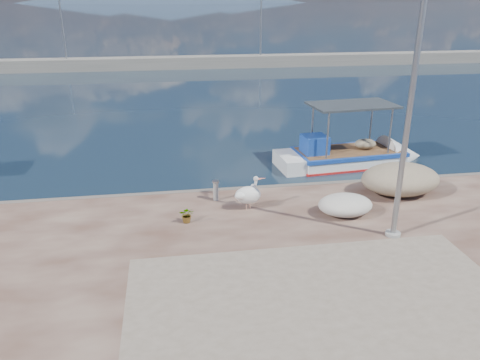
% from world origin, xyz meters
% --- Properties ---
extents(ground, '(1400.00, 1400.00, 0.00)m').
position_xyz_m(ground, '(0.00, 0.00, 0.00)').
color(ground, '#162635').
rests_on(ground, ground).
extents(quay_patch, '(9.00, 7.00, 0.01)m').
position_xyz_m(quay_patch, '(1.00, -3.00, 0.50)').
color(quay_patch, gray).
rests_on(quay_patch, quay).
extents(breakwater, '(120.00, 2.20, 7.50)m').
position_xyz_m(breakwater, '(-0.00, 40.00, 0.60)').
color(breakwater, gray).
rests_on(breakwater, ground).
extents(boat_right, '(6.81, 2.77, 3.19)m').
position_xyz_m(boat_right, '(5.58, 8.29, 0.25)').
color(boat_right, white).
rests_on(boat_right, ground).
extents(pelican, '(1.13, 0.81, 1.09)m').
position_xyz_m(pelican, '(0.19, 3.20, 1.01)').
color(pelican, tan).
rests_on(pelican, quay).
extents(lamp_post, '(0.44, 0.96, 7.00)m').
position_xyz_m(lamp_post, '(4.06, 0.73, 3.80)').
color(lamp_post, gray).
rests_on(lamp_post, quay).
extents(bollard_near, '(0.23, 0.23, 0.71)m').
position_xyz_m(bollard_near, '(-0.80, 4.08, 0.89)').
color(bollard_near, gray).
rests_on(bollard_near, quay).
extents(potted_plant, '(0.52, 0.47, 0.51)m').
position_xyz_m(potted_plant, '(-1.86, 2.52, 0.75)').
color(potted_plant, '#33722D').
rests_on(potted_plant, quay).
extents(net_pile_d, '(1.76, 1.32, 0.66)m').
position_xyz_m(net_pile_d, '(3.18, 2.30, 0.83)').
color(net_pile_d, silver).
rests_on(net_pile_d, quay).
extents(net_pile_c, '(2.79, 2.00, 1.10)m').
position_xyz_m(net_pile_c, '(5.70, 3.63, 1.05)').
color(net_pile_c, tan).
rests_on(net_pile_c, quay).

